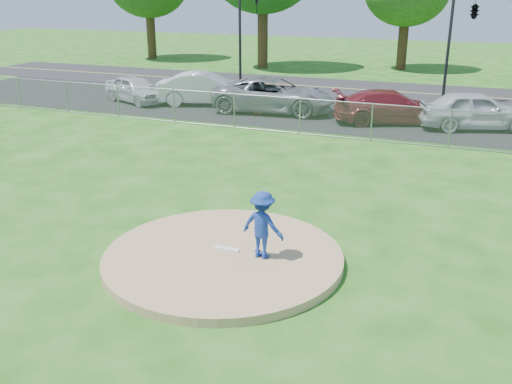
# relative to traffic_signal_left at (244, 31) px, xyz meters

# --- Properties ---
(ground) EXTENTS (120.00, 120.00, 0.00)m
(ground) POSITION_rel_traffic_signal_left_xyz_m (8.76, -12.00, -3.36)
(ground) COLOR #1B5211
(ground) RESTS_ON ground
(pitchers_mound) EXTENTS (5.40, 5.40, 0.20)m
(pitchers_mound) POSITION_rel_traffic_signal_left_xyz_m (8.76, -22.00, -3.26)
(pitchers_mound) COLOR #A4835A
(pitchers_mound) RESTS_ON ground
(pitching_rubber) EXTENTS (0.60, 0.15, 0.04)m
(pitching_rubber) POSITION_rel_traffic_signal_left_xyz_m (8.76, -21.80, -3.14)
(pitching_rubber) COLOR white
(pitching_rubber) RESTS_ON pitchers_mound
(chain_link_fence) EXTENTS (40.00, 0.06, 1.50)m
(chain_link_fence) POSITION_rel_traffic_signal_left_xyz_m (8.76, -10.00, -2.61)
(chain_link_fence) COLOR gray
(chain_link_fence) RESTS_ON ground
(parking_lot) EXTENTS (50.00, 8.00, 0.01)m
(parking_lot) POSITION_rel_traffic_signal_left_xyz_m (8.76, -5.50, -3.36)
(parking_lot) COLOR black
(parking_lot) RESTS_ON ground
(street) EXTENTS (60.00, 7.00, 0.01)m
(street) POSITION_rel_traffic_signal_left_xyz_m (8.76, 2.00, -3.36)
(street) COLOR #232325
(street) RESTS_ON ground
(traffic_signal_left) EXTENTS (1.28, 0.20, 5.60)m
(traffic_signal_left) POSITION_rel_traffic_signal_left_xyz_m (0.00, 0.00, 0.00)
(traffic_signal_left) COLOR black
(traffic_signal_left) RESTS_ON ground
(traffic_signal_center) EXTENTS (1.42, 2.48, 5.60)m
(traffic_signal_center) POSITION_rel_traffic_signal_left_xyz_m (12.73, -0.00, 1.25)
(traffic_signal_center) COLOR black
(traffic_signal_center) RESTS_ON ground
(pitcher) EXTENTS (1.07, 0.72, 1.53)m
(pitcher) POSITION_rel_traffic_signal_left_xyz_m (9.64, -21.82, -2.40)
(pitcher) COLOR navy
(pitcher) RESTS_ON pitchers_mound
(traffic_cone) EXTENTS (0.35, 0.35, 0.68)m
(traffic_cone) POSITION_rel_traffic_signal_left_xyz_m (3.66, -6.85, -3.01)
(traffic_cone) COLOR #FF570D
(traffic_cone) RESTS_ON parking_lot
(parked_car_silver) EXTENTS (4.41, 3.12, 1.39)m
(parked_car_silver) POSITION_rel_traffic_signal_left_xyz_m (-3.54, -6.54, -2.66)
(parked_car_silver) COLOR silver
(parked_car_silver) RESTS_ON parking_lot
(parked_car_white) EXTENTS (5.37, 3.33, 1.67)m
(parked_car_white) POSITION_rel_traffic_signal_left_xyz_m (0.28, -5.75, -2.52)
(parked_car_white) COLOR silver
(parked_car_white) RESTS_ON parking_lot
(parked_car_gray) EXTENTS (6.25, 3.41, 1.66)m
(parked_car_gray) POSITION_rel_traffic_signal_left_xyz_m (4.20, -6.19, -2.52)
(parked_car_gray) COLOR gray
(parked_car_gray) RESTS_ON parking_lot
(parked_car_darkred) EXTENTS (5.50, 3.87, 1.48)m
(parked_car_darkred) POSITION_rel_traffic_signal_left_xyz_m (9.94, -6.50, -2.61)
(parked_car_darkred) COLOR maroon
(parked_car_darkred) RESTS_ON parking_lot
(parked_car_pearl) EXTENTS (5.19, 3.39, 1.64)m
(parked_car_pearl) POSITION_rel_traffic_signal_left_xyz_m (13.58, -6.35, -2.53)
(parked_car_pearl) COLOR silver
(parked_car_pearl) RESTS_ON parking_lot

